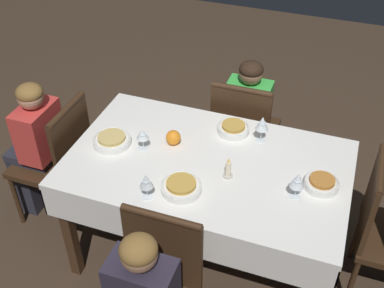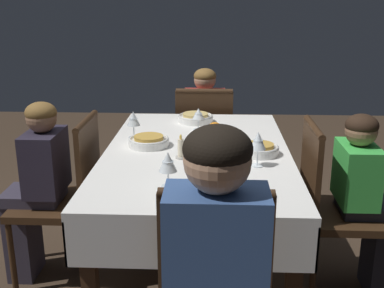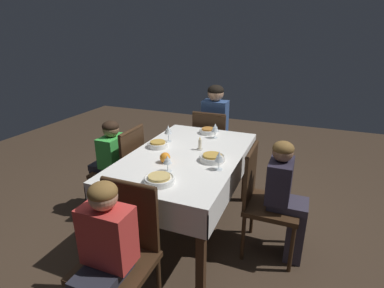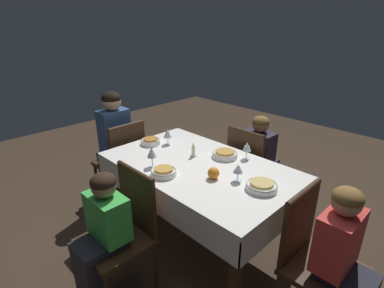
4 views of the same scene
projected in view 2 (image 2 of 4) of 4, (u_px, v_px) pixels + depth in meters
ground_plane at (197, 281)px, 2.72m from camera, size 8.00×8.00×0.00m
dining_table at (197, 166)px, 2.51m from camera, size 1.56×0.95×0.78m
chair_west at (204, 142)px, 3.53m from camera, size 0.44×0.43×0.93m
chair_north at (333, 202)px, 2.50m from camera, size 0.43×0.44×0.93m
chair_south at (68, 192)px, 2.63m from camera, size 0.43×0.44×0.93m
person_child_red at (205, 128)px, 3.68m from camera, size 0.33×0.30×1.04m
person_child_green at (367, 198)px, 2.49m from camera, size 0.30×0.33×0.99m
person_child_dark at (36, 184)px, 2.62m from camera, size 0.30×0.33×1.02m
bowl_east at (194, 192)px, 1.89m from camera, size 0.18×0.18×0.06m
wine_glass_east at (168, 163)px, 1.98m from camera, size 0.08×0.08×0.15m
bowl_west at (195, 118)px, 3.03m from camera, size 0.22×0.22×0.06m
wine_glass_west at (198, 114)px, 2.83m from camera, size 0.07×0.07×0.13m
bowl_north at (260, 149)px, 2.41m from camera, size 0.19×0.19×0.06m
wine_glass_north at (258, 142)px, 2.22m from camera, size 0.08×0.08×0.17m
bowl_south at (149, 141)px, 2.54m from camera, size 0.22×0.22×0.06m
wine_glass_south at (133, 120)px, 2.67m from camera, size 0.07×0.07×0.15m
candle_centerpiece at (181, 150)px, 2.34m from camera, size 0.05×0.05×0.12m
orange_fruit at (215, 130)px, 2.70m from camera, size 0.09×0.09×0.09m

